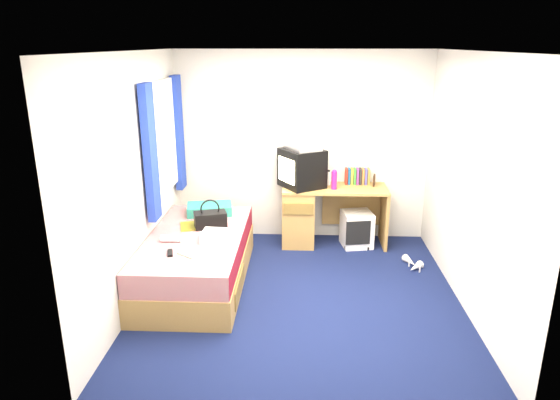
{
  "coord_description": "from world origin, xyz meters",
  "views": [
    {
      "loc": [
        0.02,
        -4.57,
        2.47
      ],
      "look_at": [
        -0.23,
        0.7,
        0.8
      ],
      "focal_mm": 32.0,
      "sensor_mm": 36.0,
      "label": 1
    }
  ],
  "objects_px": {
    "magazine": "(190,226)",
    "colour_swatch_fan": "(187,255)",
    "handbag": "(210,219)",
    "vcr": "(302,146)",
    "pillow": "(210,209)",
    "bed": "(197,258)",
    "aerosol_can": "(329,178)",
    "towel": "(217,236)",
    "pink_water_bottle": "(334,180)",
    "crt_tv": "(302,168)",
    "remote_control": "(170,253)",
    "water_bottle": "(171,239)",
    "storage_cube": "(357,229)",
    "white_heels": "(413,264)",
    "picture_frame": "(374,180)",
    "desk": "(312,213)"
  },
  "relations": [
    {
      "from": "magazine",
      "to": "colour_swatch_fan",
      "type": "bearing_deg",
      "value": -79.99
    },
    {
      "from": "desk",
      "to": "aerosol_can",
      "type": "xyz_separation_m",
      "value": [
        0.2,
        0.09,
        0.43
      ]
    },
    {
      "from": "towel",
      "to": "magazine",
      "type": "distance_m",
      "value": 0.54
    },
    {
      "from": "handbag",
      "to": "colour_swatch_fan",
      "type": "relative_size",
      "value": 1.75
    },
    {
      "from": "bed",
      "to": "pillow",
      "type": "height_order",
      "value": "pillow"
    },
    {
      "from": "picture_frame",
      "to": "pink_water_bottle",
      "type": "bearing_deg",
      "value": -148.12
    },
    {
      "from": "crt_tv",
      "to": "remote_control",
      "type": "relative_size",
      "value": 3.99
    },
    {
      "from": "crt_tv",
      "to": "water_bottle",
      "type": "relative_size",
      "value": 3.2
    },
    {
      "from": "picture_frame",
      "to": "white_heels",
      "type": "relative_size",
      "value": 0.36
    },
    {
      "from": "picture_frame",
      "to": "aerosol_can",
      "type": "xyz_separation_m",
      "value": [
        -0.57,
        0.01,
        0.02
      ]
    },
    {
      "from": "remote_control",
      "to": "pillow",
      "type": "bearing_deg",
      "value": 67.08
    },
    {
      "from": "crt_tv",
      "to": "picture_frame",
      "type": "xyz_separation_m",
      "value": [
        0.91,
        0.08,
        -0.17
      ]
    },
    {
      "from": "pink_water_bottle",
      "to": "handbag",
      "type": "distance_m",
      "value": 1.63
    },
    {
      "from": "pink_water_bottle",
      "to": "handbag",
      "type": "relative_size",
      "value": 0.57
    },
    {
      "from": "towel",
      "to": "picture_frame",
      "type": "bearing_deg",
      "value": 38.53
    },
    {
      "from": "pink_water_bottle",
      "to": "white_heels",
      "type": "distance_m",
      "value": 1.36
    },
    {
      "from": "towel",
      "to": "desk",
      "type": "bearing_deg",
      "value": 53.02
    },
    {
      "from": "remote_control",
      "to": "pink_water_bottle",
      "type": "bearing_deg",
      "value": 28.73
    },
    {
      "from": "towel",
      "to": "water_bottle",
      "type": "xyz_separation_m",
      "value": [
        -0.46,
        -0.05,
        -0.02
      ]
    },
    {
      "from": "desk",
      "to": "remote_control",
      "type": "distance_m",
      "value": 2.17
    },
    {
      "from": "aerosol_can",
      "to": "towel",
      "type": "distance_m",
      "value": 1.86
    },
    {
      "from": "remote_control",
      "to": "aerosol_can",
      "type": "bearing_deg",
      "value": 32.94
    },
    {
      "from": "magazine",
      "to": "white_heels",
      "type": "height_order",
      "value": "magazine"
    },
    {
      "from": "bed",
      "to": "towel",
      "type": "height_order",
      "value": "towel"
    },
    {
      "from": "bed",
      "to": "magazine",
      "type": "height_order",
      "value": "magazine"
    },
    {
      "from": "white_heels",
      "to": "towel",
      "type": "bearing_deg",
      "value": -164.03
    },
    {
      "from": "storage_cube",
      "to": "pillow",
      "type": "bearing_deg",
      "value": -177.89
    },
    {
      "from": "pillow",
      "to": "vcr",
      "type": "bearing_deg",
      "value": 24.0
    },
    {
      "from": "water_bottle",
      "to": "colour_swatch_fan",
      "type": "height_order",
      "value": "water_bottle"
    },
    {
      "from": "aerosol_can",
      "to": "water_bottle",
      "type": "distance_m",
      "value": 2.22
    },
    {
      "from": "aerosol_can",
      "to": "crt_tv",
      "type": "bearing_deg",
      "value": -165.24
    },
    {
      "from": "handbag",
      "to": "white_heels",
      "type": "xyz_separation_m",
      "value": [
        2.28,
        0.22,
        -0.59
      ]
    },
    {
      "from": "crt_tv",
      "to": "handbag",
      "type": "bearing_deg",
      "value": -79.71
    },
    {
      "from": "pillow",
      "to": "pink_water_bottle",
      "type": "xyz_separation_m",
      "value": [
        1.48,
        0.38,
        0.26
      ]
    },
    {
      "from": "bed",
      "to": "picture_frame",
      "type": "relative_size",
      "value": 14.29
    },
    {
      "from": "desk",
      "to": "remote_control",
      "type": "bearing_deg",
      "value": -129.8
    },
    {
      "from": "magazine",
      "to": "storage_cube",
      "type": "bearing_deg",
      "value": 23.98
    },
    {
      "from": "pink_water_bottle",
      "to": "handbag",
      "type": "xyz_separation_m",
      "value": [
        -1.39,
        -0.83,
        -0.23
      ]
    },
    {
      "from": "bed",
      "to": "colour_swatch_fan",
      "type": "relative_size",
      "value": 9.09
    },
    {
      "from": "towel",
      "to": "remote_control",
      "type": "distance_m",
      "value": 0.53
    },
    {
      "from": "storage_cube",
      "to": "handbag",
      "type": "xyz_separation_m",
      "value": [
        -1.69,
        -0.85,
        0.41
      ]
    },
    {
      "from": "vcr",
      "to": "white_heels",
      "type": "relative_size",
      "value": 1.14
    },
    {
      "from": "magazine",
      "to": "remote_control",
      "type": "relative_size",
      "value": 1.75
    },
    {
      "from": "pillow",
      "to": "aerosol_can",
      "type": "xyz_separation_m",
      "value": [
        1.42,
        0.57,
        0.24
      ]
    },
    {
      "from": "vcr",
      "to": "handbag",
      "type": "relative_size",
      "value": 1.15
    },
    {
      "from": "pillow",
      "to": "magazine",
      "type": "distance_m",
      "value": 0.47
    },
    {
      "from": "bed",
      "to": "colour_swatch_fan",
      "type": "height_order",
      "value": "colour_swatch_fan"
    },
    {
      "from": "pink_water_bottle",
      "to": "white_heels",
      "type": "bearing_deg",
      "value": -34.36
    },
    {
      "from": "handbag",
      "to": "vcr",
      "type": "bearing_deg",
      "value": 25.61
    },
    {
      "from": "remote_control",
      "to": "white_heels",
      "type": "relative_size",
      "value": 0.41
    }
  ]
}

